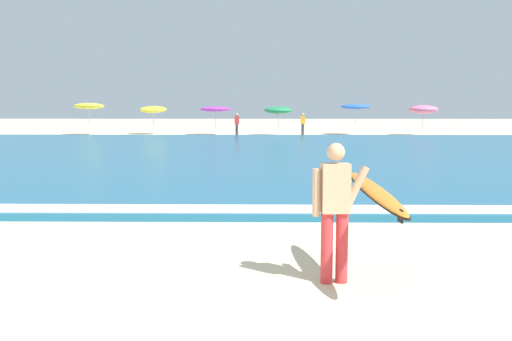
{
  "coord_description": "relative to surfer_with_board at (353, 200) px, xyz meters",
  "views": [
    {
      "loc": [
        2.02,
        -5.68,
        2.19
      ],
      "look_at": [
        1.88,
        3.6,
        1.1
      ],
      "focal_mm": 39.63,
      "sensor_mm": 36.0,
      "label": 1
    }
  ],
  "objects": [
    {
      "name": "beach_umbrella_0",
      "position": [
        -13.59,
        33.42,
        1.04
      ],
      "size": [
        2.12,
        2.13,
        2.32
      ],
      "color": "beige",
      "rests_on": "ground"
    },
    {
      "name": "beach_umbrella_2",
      "position": [
        -4.58,
        33.6,
        0.82
      ],
      "size": [
        2.26,
        2.26,
        2.04
      ],
      "color": "beige",
      "rests_on": "ground"
    },
    {
      "name": "beachgoer_near_row_mid",
      "position": [
        -2.99,
        32.07,
        -0.18
      ],
      "size": [
        0.32,
        0.2,
        1.58
      ],
      "color": "#383842",
      "rests_on": "ground"
    },
    {
      "name": "beach_umbrella_1",
      "position": [
        -9.23,
        34.59,
        0.79
      ],
      "size": [
        1.95,
        1.98,
        2.13
      ],
      "color": "beige",
      "rests_on": "ground"
    },
    {
      "name": "beach_umbrella_3",
      "position": [
        -0.13,
        33.04,
        0.76
      ],
      "size": [
        1.97,
        1.99,
        2.09
      ],
      "color": "beige",
      "rests_on": "ground"
    },
    {
      "name": "beach_umbrella_5",
      "position": [
        10.1,
        33.33,
        0.81
      ],
      "size": [
        2.02,
        2.02,
        2.13
      ],
      "color": "beige",
      "rests_on": "ground"
    },
    {
      "name": "sea",
      "position": [
        -3.11,
        17.55,
        -0.96
      ],
      "size": [
        120.0,
        28.0,
        0.14
      ],
      "primitive_type": "cube",
      "color": "#1E6084",
      "rests_on": "ground"
    },
    {
      "name": "surf_foam",
      "position": [
        -3.11,
        4.15,
        -0.88
      ],
      "size": [
        120.0,
        0.88,
        0.01
      ],
      "primitive_type": "cube",
      "color": "white",
      "rests_on": "sea"
    },
    {
      "name": "beachgoer_near_row_left",
      "position": [
        1.59,
        32.73,
        -0.18
      ],
      "size": [
        0.32,
        0.2,
        1.58
      ],
      "color": "#383842",
      "rests_on": "ground"
    },
    {
      "name": "surfer_with_board",
      "position": [
        0.0,
        0.0,
        0.0
      ],
      "size": [
        1.03,
        2.42,
        1.73
      ],
      "color": "red",
      "rests_on": "ground"
    },
    {
      "name": "ground_plane",
      "position": [
        -3.11,
        -1.12,
        -1.03
      ],
      "size": [
        160.0,
        160.0,
        0.0
      ],
      "primitive_type": "plane",
      "color": "beige"
    },
    {
      "name": "beach_umbrella_4",
      "position": [
        5.47,
        34.14,
        1.0
      ],
      "size": [
        2.13,
        2.14,
        2.25
      ],
      "color": "beige",
      "rests_on": "ground"
    }
  ]
}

